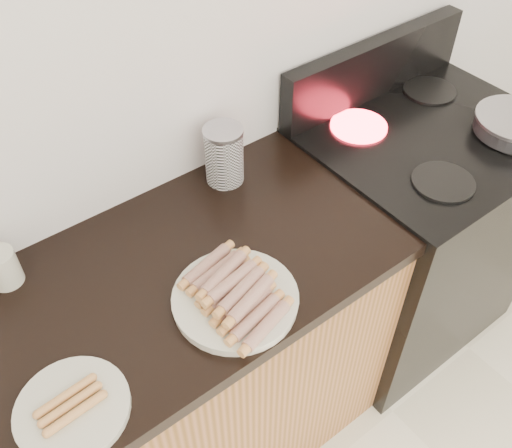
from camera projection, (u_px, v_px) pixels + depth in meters
wall_back at (151, 55)px, 1.36m from camera, size 4.00×0.04×2.60m
stove at (408, 233)px, 2.12m from camera, size 0.76×0.65×0.91m
stove_panel at (375, 68)px, 1.88m from camera, size 0.76×0.06×0.20m
burner_near_left at (443, 182)px, 1.62m from camera, size 0.18×0.18×0.01m
burner_far_left at (359, 126)px, 1.81m from camera, size 0.18×0.18×0.01m
burner_far_right at (430, 91)px, 1.96m from camera, size 0.18×0.18×0.01m
main_plate at (235, 300)px, 1.33m from camera, size 0.30×0.30×0.02m
side_plate at (73, 409)px, 1.15m from camera, size 0.30×0.30×0.02m
hotdog_pile at (235, 291)px, 1.31m from camera, size 0.14×0.29×0.06m
plain_sausages at (71, 404)px, 1.13m from camera, size 0.12×0.07×0.02m
canister at (224, 155)px, 1.59m from camera, size 0.11×0.11×0.17m
mug at (3, 268)px, 1.35m from camera, size 0.09×0.09×0.10m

